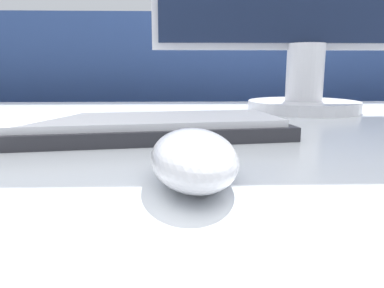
# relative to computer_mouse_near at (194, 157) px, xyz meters

# --- Properties ---
(partition_panel) EXTENTS (5.00, 0.03, 1.00)m
(partition_panel) POSITION_rel_computer_mouse_near_xyz_m (0.03, 0.80, -0.29)
(partition_panel) COLOR navy
(partition_panel) RESTS_ON ground_plane
(computer_mouse_near) EXTENTS (0.07, 0.13, 0.04)m
(computer_mouse_near) POSITION_rel_computer_mouse_near_xyz_m (0.00, 0.00, 0.00)
(computer_mouse_near) COLOR silver
(computer_mouse_near) RESTS_ON desk
(keyboard) EXTENTS (0.40, 0.18, 0.02)m
(keyboard) POSITION_rel_computer_mouse_near_xyz_m (-0.08, 0.18, -0.01)
(keyboard) COLOR #28282D
(keyboard) RESTS_ON desk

